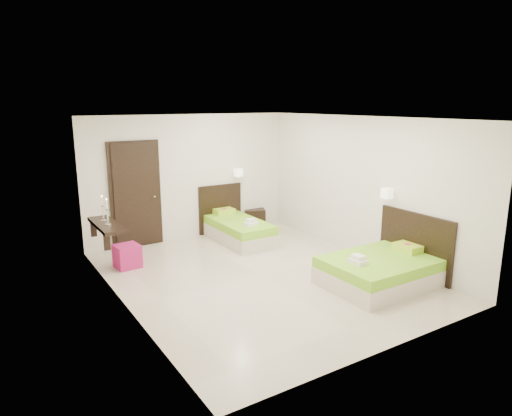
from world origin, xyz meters
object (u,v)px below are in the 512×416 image
nightstand (254,217)px  ottoman (127,256)px  bed_double (382,269)px  bed_single (237,228)px

nightstand → ottoman: (-3.33, -1.11, -0.01)m
bed_double → ottoman: (-3.22, 2.92, -0.05)m
bed_single → nightstand: (0.89, 0.75, -0.05)m
bed_single → ottoman: 2.47m
nightstand → ottoman: nightstand is taller
bed_single → ottoman: (-2.44, -0.36, -0.06)m
ottoman → bed_single: bearing=8.4°
bed_single → nightstand: bearing=40.2°
nightstand → ottoman: size_ratio=1.16×
bed_single → bed_double: (0.78, -3.27, -0.01)m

